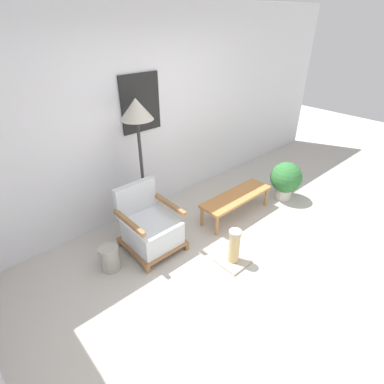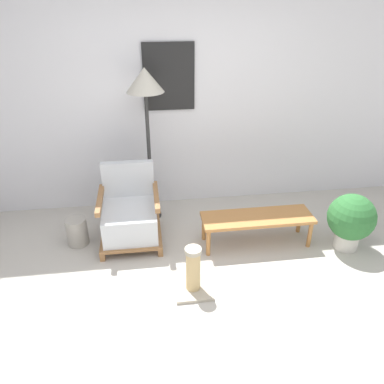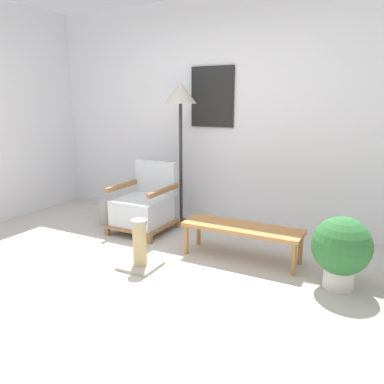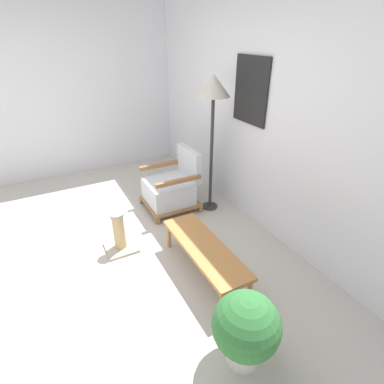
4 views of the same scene
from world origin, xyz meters
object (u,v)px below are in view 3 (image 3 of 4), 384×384
object	(u,v)px
vase	(107,212)
coffee_table	(242,230)
armchair	(144,207)
scratching_post	(140,249)
potted_plant	(341,248)
floor_lamp	(180,101)

from	to	relation	value
vase	coffee_table	bearing A→B (deg)	-7.47
armchair	coffee_table	xyz separation A→B (m)	(1.30, -0.25, -0.00)
vase	scratching_post	size ratio (longest dim) A/B	0.65
vase	potted_plant	world-z (taller)	potted_plant
coffee_table	scratching_post	distance (m)	0.99
armchair	scratching_post	world-z (taller)	armchair
vase	potted_plant	distance (m)	2.82
potted_plant	scratching_post	bearing A→B (deg)	-165.80
coffee_table	armchair	bearing A→B (deg)	169.28
armchair	coffee_table	distance (m)	1.33
armchair	vase	bearing A→B (deg)	-179.78
armchair	potted_plant	bearing A→B (deg)	-11.44
potted_plant	floor_lamp	bearing A→B (deg)	155.41
floor_lamp	scratching_post	bearing A→B (deg)	-77.01
coffee_table	potted_plant	bearing A→B (deg)	-12.45
coffee_table	vase	xyz separation A→B (m)	(-1.87, 0.24, -0.14)
armchair	coffee_table	size ratio (longest dim) A/B	0.69
armchair	coffee_table	world-z (taller)	armchair
scratching_post	coffee_table	bearing A→B (deg)	39.55
floor_lamp	vase	xyz separation A→B (m)	(-0.81, -0.46, -1.35)
armchair	floor_lamp	xyz separation A→B (m)	(0.24, 0.46, 1.21)
floor_lamp	scratching_post	world-z (taller)	floor_lamp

